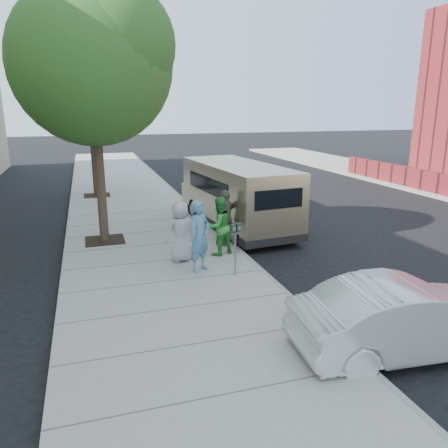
# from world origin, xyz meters

# --- Properties ---
(ground) EXTENTS (120.00, 120.00, 0.00)m
(ground) POSITION_xyz_m (0.00, 0.00, 0.00)
(ground) COLOR black
(ground) RESTS_ON ground
(sidewalk) EXTENTS (5.00, 60.00, 0.15)m
(sidewalk) POSITION_xyz_m (-1.00, 0.00, 0.07)
(sidewalk) COLOR gray
(sidewalk) RESTS_ON ground
(curb_face) EXTENTS (0.12, 60.00, 0.16)m
(curb_face) POSITION_xyz_m (1.44, 0.00, 0.07)
(curb_face) COLOR gray
(curb_face) RESTS_ON ground
(tree_near) EXTENTS (4.62, 4.60, 7.53)m
(tree_near) POSITION_xyz_m (-2.25, 2.40, 5.55)
(tree_near) COLOR black
(tree_near) RESTS_ON sidewalk
(tree_far) EXTENTS (3.92, 3.80, 6.49)m
(tree_far) POSITION_xyz_m (-2.25, 10.00, 4.88)
(tree_far) COLOR black
(tree_far) RESTS_ON sidewalk
(parking_meter) EXTENTS (0.29, 0.18, 1.31)m
(parking_meter) POSITION_xyz_m (0.67, -1.58, 1.10)
(parking_meter) COLOR gray
(parking_meter) RESTS_ON sidewalk
(van) EXTENTS (2.65, 6.39, 2.31)m
(van) POSITION_xyz_m (2.29, 3.03, 1.22)
(van) COLOR tan
(van) RESTS_ON ground
(sedan) EXTENTS (4.17, 1.71, 1.34)m
(sedan) POSITION_xyz_m (2.45, -5.64, 0.67)
(sedan) COLOR silver
(sedan) RESTS_ON ground
(person_officer) EXTENTS (0.80, 0.75, 1.83)m
(person_officer) POSITION_xyz_m (-0.09, -1.03, 1.07)
(person_officer) COLOR teal
(person_officer) RESTS_ON sidewalk
(person_green_shirt) EXTENTS (0.96, 0.85, 1.66)m
(person_green_shirt) POSITION_xyz_m (0.74, 0.04, 0.98)
(person_green_shirt) COLOR green
(person_green_shirt) RESTS_ON sidewalk
(person_gray_shirt) EXTENTS (0.90, 0.69, 1.65)m
(person_gray_shirt) POSITION_xyz_m (-0.39, -0.17, 0.98)
(person_gray_shirt) COLOR #AEAEB0
(person_gray_shirt) RESTS_ON sidewalk
(person_striped_polo) EXTENTS (0.95, 1.03, 1.69)m
(person_striped_polo) POSITION_xyz_m (1.20, 0.83, 1.00)
(person_striped_polo) COLOR slate
(person_striped_polo) RESTS_ON sidewalk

